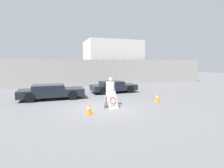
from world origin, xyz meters
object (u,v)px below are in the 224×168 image
object	(u,v)px
barricade_sign	(111,100)
traffic_cone_mid	(157,97)
parked_car_front_coupe	(51,91)
parked_car_rear_sedan	(113,86)
security_guard	(111,90)
traffic_cone_near	(89,109)

from	to	relation	value
barricade_sign	traffic_cone_mid	bearing A→B (deg)	-6.55
parked_car_front_coupe	parked_car_rear_sedan	size ratio (longest dim) A/B	1.11
barricade_sign	security_guard	xyz separation A→B (m)	(0.20, 0.72, 0.52)
barricade_sign	parked_car_rear_sedan	distance (m)	5.92
barricade_sign	security_guard	distance (m)	0.91
traffic_cone_mid	security_guard	bearing A→B (deg)	175.74
barricade_sign	traffic_cone_near	size ratio (longest dim) A/B	1.57
traffic_cone_mid	parked_car_rear_sedan	world-z (taller)	parked_car_rear_sedan
barricade_sign	parked_car_rear_sedan	size ratio (longest dim) A/B	0.24
barricade_sign	security_guard	world-z (taller)	security_guard
barricade_sign	traffic_cone_near	xyz separation A→B (m)	(-1.55, -0.87, -0.18)
barricade_sign	parked_car_front_coupe	distance (m)	5.41
traffic_cone_mid	traffic_cone_near	bearing A→B (deg)	-165.36
security_guard	traffic_cone_near	bearing A→B (deg)	-93.76
traffic_cone_mid	parked_car_front_coupe	world-z (taller)	parked_car_front_coupe
security_guard	traffic_cone_mid	distance (m)	3.45
parked_car_front_coupe	parked_car_rear_sedan	distance (m)	5.70
traffic_cone_near	parked_car_rear_sedan	bearing A→B (deg)	60.63
parked_car_front_coupe	security_guard	bearing A→B (deg)	-43.54
barricade_sign	parked_car_front_coupe	xyz separation A→B (m)	(-3.46, 4.16, 0.09)
barricade_sign	traffic_cone_mid	xyz separation A→B (m)	(3.57, 0.47, -0.15)
barricade_sign	traffic_cone_mid	world-z (taller)	barricade_sign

